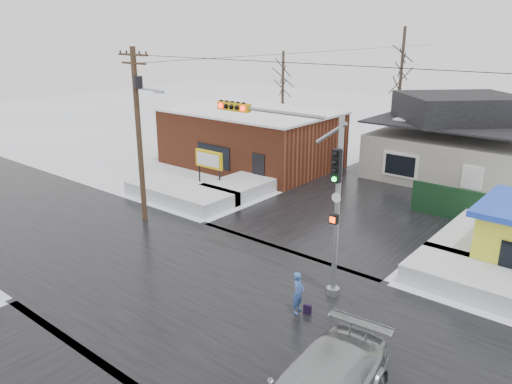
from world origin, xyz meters
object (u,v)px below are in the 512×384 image
Objects in this scene: traffic_signal at (302,175)px; utility_pole at (139,126)px; pedestrian at (298,293)px; marquee_sign at (209,161)px.

utility_pole is at bearing 177.05° from traffic_signal.
pedestrian is (11.60, -2.40, -4.33)m from utility_pole.
traffic_signal is at bearing -2.95° from utility_pole.
traffic_signal is 13.42m from marquee_sign.
marquee_sign reaches higher than pedestrian.
utility_pole is 3.53× the size of marquee_sign.
marquee_sign is at bearing 45.67° from pedestrian.
utility_pole is (-10.36, 0.53, 0.57)m from traffic_signal.
utility_pole is 5.72× the size of pedestrian.
pedestrian is at bearing -56.41° from traffic_signal.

